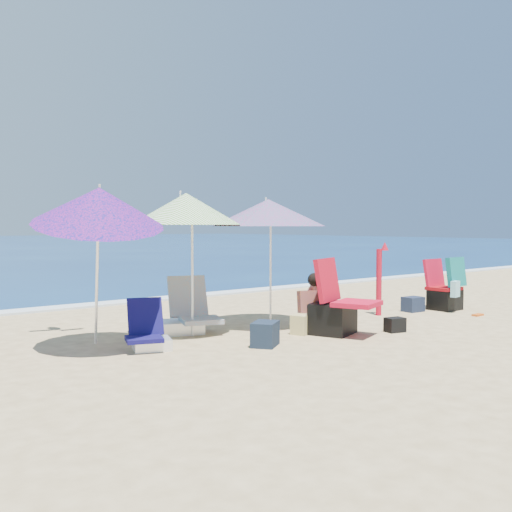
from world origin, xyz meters
TOP-DOWN VIEW (x-y plane):
  - ground at (0.00, 0.00)m, footprint 120.00×120.00m
  - foam at (0.00, 5.10)m, footprint 120.00×0.50m
  - umbrella_turquoise at (0.14, 1.24)m, footprint 1.76×1.76m
  - umbrella_striped at (-1.22, 1.39)m, footprint 1.84×1.84m
  - umbrella_blue at (-2.59, 1.17)m, footprint 1.97×2.01m
  - furled_umbrella at (2.34, 0.88)m, footprint 0.19×0.20m
  - chair_navy at (-2.07, 0.94)m, footprint 0.69×0.68m
  - chair_rainbow at (-1.09, 1.60)m, footprint 0.88×0.97m
  - camp_chair_left at (0.47, 0.18)m, footprint 0.85×1.08m
  - camp_chair_right at (3.77, 0.53)m, footprint 0.57×0.70m
  - person_center at (0.52, 0.60)m, footprint 0.67×0.63m
  - bag_navy_a at (-0.82, 0.18)m, footprint 0.49×0.47m
  - bag_tan at (0.13, 0.49)m, footprint 0.38×0.32m
  - bag_navy_b at (3.15, 0.79)m, footprint 0.37×0.29m
  - bag_black_b at (1.26, -0.26)m, footprint 0.31×0.25m
  - orange_item at (3.59, -0.21)m, footprint 0.23×0.11m

SIDE VIEW (x-z plane):
  - ground at x=0.00m, z-range 0.00..0.00m
  - orange_item at x=3.59m, z-range 0.00..0.03m
  - foam at x=0.00m, z-range 0.00..0.04m
  - bag_black_b at x=1.26m, z-range 0.00..0.21m
  - bag_navy_b at x=3.15m, z-range 0.00..0.26m
  - bag_tan at x=0.13m, z-range 0.00..0.28m
  - bag_navy_a at x=-0.82m, z-range 0.00..0.31m
  - chair_navy at x=-2.07m, z-range -0.15..0.48m
  - chair_rainbow at x=-1.09m, z-range -0.19..0.61m
  - camp_chair_left at x=0.47m, z-range -0.22..0.86m
  - camp_chair_right at x=3.77m, z-range -0.14..0.84m
  - person_center at x=0.52m, z-range -0.01..0.83m
  - furled_umbrella at x=2.34m, z-range 0.06..1.32m
  - umbrella_turquoise at x=0.14m, z-range 0.75..2.71m
  - umbrella_striped at x=-1.22m, z-range 0.75..2.77m
  - umbrella_blue at x=-2.59m, z-range 0.69..2.84m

